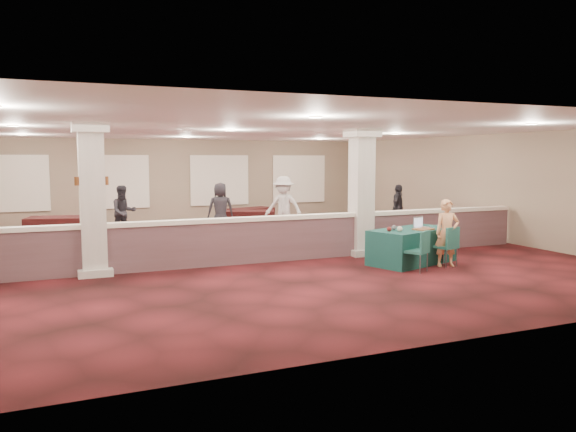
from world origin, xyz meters
name	(u,v)px	position (x,y,z in m)	size (l,w,h in m)	color
ground	(232,253)	(0.00, 0.00, 0.00)	(16.00, 16.00, 0.00)	#4E1317
wall_back	(170,181)	(0.00, 8.00, 1.60)	(16.00, 0.04, 3.20)	gray
wall_front	(418,226)	(0.00, -8.00, 1.60)	(16.00, 0.04, 3.20)	gray
wall_right	(475,186)	(8.00, 0.00, 1.60)	(0.04, 16.00, 3.20)	gray
ceiling	(230,130)	(0.00, 0.00, 3.20)	(16.00, 16.00, 0.02)	white
partition_wall	(250,239)	(0.00, -1.50, 0.57)	(15.60, 0.28, 1.10)	brown
column_left	(92,198)	(-3.50, -1.50, 1.64)	(0.72, 0.72, 3.20)	beige
column_right	(361,191)	(3.00, -1.50, 1.64)	(0.72, 0.72, 3.20)	beige
sconce_left	(77,181)	(-3.78, -1.50, 2.00)	(0.12, 0.12, 0.18)	brown
sconce_right	(106,181)	(-3.22, -1.50, 2.00)	(0.12, 0.12, 0.18)	brown
near_table	(412,246)	(3.50, -3.00, 0.41)	(2.13, 1.06, 0.82)	#0F3931
conf_chair_main	(448,243)	(4.02, -3.67, 0.54)	(0.55, 0.55, 0.92)	#1D544D
conf_chair_side	(420,248)	(3.04, -3.93, 0.54)	(0.62, 0.62, 0.91)	#1D544D
woman	(447,233)	(4.00, -3.64, 0.77)	(0.56, 0.37, 1.54)	tan
far_table_front_center	(189,242)	(-1.06, 0.30, 0.33)	(1.61, 0.81, 0.65)	black
far_table_front_right	(382,224)	(5.56, 1.51, 0.35)	(1.73, 0.87, 0.70)	black
far_table_back_left	(65,231)	(-3.96, 3.20, 0.41)	(2.01, 1.01, 0.82)	black
far_table_back_center	(249,220)	(2.00, 4.33, 0.34)	(1.68, 0.84, 0.68)	black
far_table_back_right	(251,217)	(2.50, 5.58, 0.33)	(1.61, 0.81, 0.65)	black
attendee_a	(124,212)	(-2.24, 4.00, 0.82)	(0.79, 0.44, 1.64)	black
attendee_b	(284,206)	(2.51, 2.49, 0.95)	(1.22, 0.56, 1.90)	#BBBBB6
attendee_c	(398,208)	(6.41, 1.87, 0.80)	(0.94, 0.45, 1.61)	black
attendee_d	(221,209)	(0.73, 3.50, 0.85)	(0.84, 0.45, 1.70)	black
laptop_base	(422,228)	(3.84, -2.95, 0.83)	(0.37, 0.26, 0.02)	silver
laptop_screen	(418,222)	(3.80, -2.83, 0.96)	(0.37, 0.01, 0.25)	silver
screen_glow	(418,222)	(3.80, -2.83, 0.94)	(0.34, 0.00, 0.21)	silver
knitting	(423,229)	(3.64, -3.25, 0.83)	(0.45, 0.34, 0.03)	#AA581B
yarn_cream	(400,229)	(2.95, -3.30, 0.88)	(0.12, 0.12, 0.12)	beige
yarn_red	(389,229)	(2.74, -3.19, 0.87)	(0.11, 0.11, 0.11)	maroon
yarn_grey	(394,228)	(2.98, -3.03, 0.88)	(0.12, 0.12, 0.12)	#4D4C51
scissors	(441,227)	(4.29, -3.07, 0.82)	(0.13, 0.03, 0.01)	red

